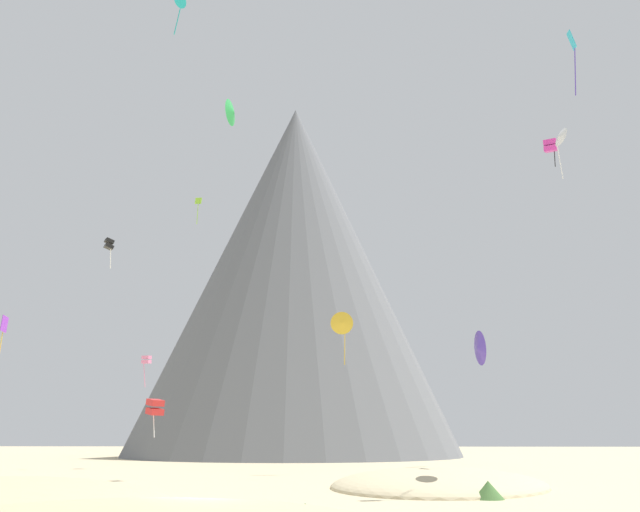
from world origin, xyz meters
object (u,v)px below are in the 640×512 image
Objects in this scene: kite_violet_low at (4,328)px; kite_teal_high at (179,2)px; kite_indigo_low at (478,348)px; kite_red_low at (155,407)px; kite_pink_low at (146,360)px; kite_magenta_high at (551,146)px; kite_black_mid at (109,244)px; kite_green_high at (232,112)px; kite_cyan_high at (573,49)px; rock_massif at (290,285)px; kite_gold_mid at (342,323)px; kite_white_high at (560,137)px; bush_mid_center at (488,490)px; kite_lime_high at (198,204)px; bush_scatter_east at (130,501)px.

kite_violet_low is 34.00m from kite_teal_high.
kite_indigo_low is 0.74× the size of kite_red_low.
kite_pink_low is 1.53× the size of kite_indigo_low.
kite_magenta_high reaches higher than kite_red_low.
kite_magenta_high is (43.95, -2.65, 8.78)m from kite_black_mid.
kite_green_high is 0.50× the size of kite_teal_high.
kite_cyan_high is at bearing 123.02° from kite_teal_high.
rock_massif is 75.41m from kite_teal_high.
kite_gold_mid is 28.10m from kite_white_high.
rock_massif reaches higher than bush_mid_center.
kite_green_high is 0.40× the size of kite_white_high.
kite_lime_high is 0.97× the size of kite_pink_low.
kite_red_low is at bearing -62.42° from kite_cyan_high.
kite_magenta_high is 4.23m from kite_white_high.
kite_teal_high is (5.12, -33.34, 7.07)m from kite_lime_high.
kite_cyan_high is 25.87m from kite_indigo_low.
kite_teal_high is at bearing -48.48° from kite_cyan_high.
kite_black_mid is at bearing -114.41° from kite_white_high.
rock_massif is at bearing 133.49° from kite_black_mid.
rock_massif is at bearing 89.68° from bush_scatter_east.
rock_massif reaches higher than kite_red_low.
kite_lime_high is at bearing 20.13° from kite_violet_low.
kite_violet_low reaches higher than bush_mid_center.
kite_gold_mid is at bearing 72.75° from bush_scatter_east.
kite_teal_high reaches higher than kite_gold_mid.
kite_red_low is (-35.12, 10.50, -27.71)m from kite_cyan_high.
kite_magenta_high is 0.90× the size of kite_red_low.
kite_cyan_high reaches higher than kite_red_low.
bush_scatter_east is 38.35m from kite_black_mid.
rock_massif is at bearing 103.07° from bush_mid_center.
bush_scatter_east is at bearing -5.34° from kite_lime_high.
bush_mid_center is 46.28m from kite_teal_high.
kite_gold_mid is at bearing -5.38° from kite_green_high.
kite_cyan_high reaches higher than kite_lime_high.
kite_lime_high is 1.22× the size of kite_magenta_high.
rock_massif is at bearing 97.65° from kite_gold_mid.
kite_magenta_high is 44.61m from kite_red_low.
kite_lime_high is 45.10m from kite_magenta_high.
rock_massif is 12.18× the size of kite_cyan_high.
kite_cyan_high reaches higher than kite_violet_low.
kite_cyan_high is at bearing -71.07° from kite_magenta_high.
kite_black_mid is 44.90m from kite_magenta_high.
kite_pink_low is 0.75× the size of kite_white_high.
kite_green_high is 0.68× the size of kite_magenta_high.
rock_massif is 14.95× the size of kite_violet_low.
kite_red_low is (-8.57, 14.97, -20.48)m from kite_green_high.
kite_teal_high is at bearing 101.69° from bush_scatter_east.
kite_red_low is at bearing -149.04° from kite_gold_mid.
kite_cyan_high reaches higher than kite_green_high.
kite_pink_low is at bearing 146.90° from kite_black_mid.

